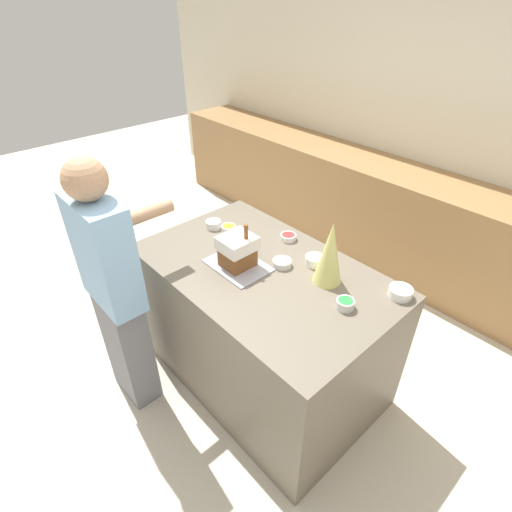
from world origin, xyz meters
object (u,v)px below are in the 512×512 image
candy_bowl_behind_tray (229,229)px  candy_bowl_near_tray_left (315,260)px  decorative_tree (330,253)px  person (115,292)px  baking_tray (238,265)px  candy_bowl_far_right (401,292)px  candy_bowl_near_tray_right (213,224)px  gingerbread_house (237,250)px  candy_bowl_front_corner (288,237)px  candy_bowl_center_rear (345,304)px  candy_bowl_beside_tree (282,263)px

candy_bowl_behind_tray → candy_bowl_near_tray_left: size_ratio=0.87×
decorative_tree → person: size_ratio=0.23×
baking_tray → candy_bowl_far_right: (0.80, 0.46, 0.03)m
candy_bowl_behind_tray → decorative_tree: bearing=5.4°
candy_bowl_near_tray_right → decorative_tree: bearing=7.1°
candy_bowl_far_right → candy_bowl_near_tray_right: bearing=-166.6°
candy_bowl_far_right → candy_bowl_near_tray_left: bearing=-167.1°
gingerbread_house → candy_bowl_behind_tray: 0.40m
baking_tray → candy_bowl_front_corner: bearing=90.4°
baking_tray → candy_bowl_near_tray_right: size_ratio=3.58×
candy_bowl_center_rear → candy_bowl_far_right: size_ratio=0.75×
candy_bowl_center_rear → candy_bowl_front_corner: candy_bowl_center_rear is taller
decorative_tree → candy_bowl_center_rear: 0.28m
gingerbread_house → candy_bowl_near_tray_right: size_ratio=2.69×
candy_bowl_front_corner → baking_tray: bearing=-89.6°
candy_bowl_beside_tree → candy_bowl_far_right: 0.68m
candy_bowl_beside_tree → candy_bowl_near_tray_left: candy_bowl_near_tray_left is taller
decorative_tree → candy_bowl_far_right: 0.43m
candy_bowl_behind_tray → candy_bowl_center_rear: 0.99m
candy_bowl_near_tray_left → candy_bowl_near_tray_right: bearing=-166.3°
candy_bowl_center_rear → person: person is taller
candy_bowl_front_corner → person: size_ratio=0.06×
candy_bowl_near_tray_right → candy_bowl_front_corner: 0.52m
candy_bowl_beside_tree → candy_bowl_behind_tray: (-0.51, 0.01, 0.00)m
person → candy_bowl_behind_tray: bearing=88.9°
decorative_tree → candy_bowl_center_rear: size_ratio=3.93×
candy_bowl_behind_tray → candy_bowl_far_right: candy_bowl_far_right is taller
gingerbread_house → candy_bowl_near_tray_left: 0.46m
candy_bowl_beside_tree → candy_bowl_far_right: (0.62, 0.27, 0.01)m
gingerbread_house → person: (-0.35, -0.62, -0.18)m
gingerbread_house → candy_bowl_near_tray_right: bearing=160.0°
gingerbread_house → candy_bowl_behind_tray: size_ratio=2.85×
candy_bowl_front_corner → person: (-0.35, -1.06, -0.09)m
candy_bowl_near_tray_right → candy_bowl_center_rear: same height
baking_tray → candy_bowl_beside_tree: candy_bowl_beside_tree is taller
decorative_tree → candy_bowl_far_right: decorative_tree is taller
candy_bowl_center_rear → candy_bowl_near_tray_right: bearing=-179.7°
candy_bowl_far_right → person: bearing=-136.6°
candy_bowl_front_corner → candy_bowl_near_tray_left: (0.30, -0.08, 0.01)m
candy_bowl_front_corner → gingerbread_house: bearing=-89.6°
person → candy_bowl_near_tray_right: bearing=97.3°
gingerbread_house → candy_bowl_beside_tree: (0.18, 0.19, -0.09)m
candy_bowl_near_tray_right → baking_tray: bearing=-20.0°
candy_bowl_beside_tree → candy_bowl_near_tray_left: (0.12, 0.15, 0.01)m
candy_bowl_near_tray_right → candy_bowl_far_right: 1.29m
gingerbread_house → candy_bowl_center_rear: bearing=14.6°
baking_tray → person: bearing=-119.5°
gingerbread_house → candy_bowl_near_tray_left: (0.29, 0.35, -0.08)m
candy_bowl_center_rear → person: bearing=-141.8°
baking_tray → gingerbread_house: bearing=34.6°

